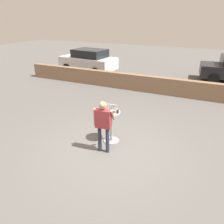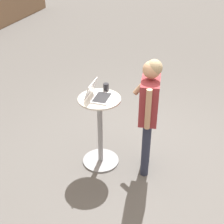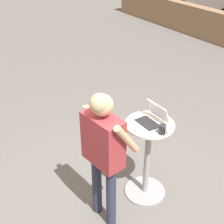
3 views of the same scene
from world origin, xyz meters
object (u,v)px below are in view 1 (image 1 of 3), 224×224
(laptop, at_px, (112,110))
(standing_person, at_px, (103,120))
(cafe_table, at_px, (111,126))
(coffee_mug, at_px, (118,112))
(parked_car_near_street, at_px, (89,61))

(laptop, distance_m, standing_person, 0.67)
(cafe_table, relative_size, standing_person, 0.64)
(cafe_table, height_order, coffee_mug, coffee_mug)
(laptop, relative_size, standing_person, 0.20)
(cafe_table, distance_m, laptop, 0.55)
(laptop, height_order, standing_person, standing_person)
(standing_person, bearing_deg, laptop, 93.80)
(cafe_table, distance_m, coffee_mug, 0.59)
(standing_person, distance_m, parked_car_near_street, 10.35)
(parked_car_near_street, bearing_deg, cafe_table, -55.28)
(laptop, height_order, parked_car_near_street, parked_car_near_street)
(coffee_mug, relative_size, parked_car_near_street, 0.03)
(coffee_mug, bearing_deg, standing_person, -106.13)
(coffee_mug, distance_m, standing_person, 0.66)
(standing_person, relative_size, parked_car_near_street, 0.39)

